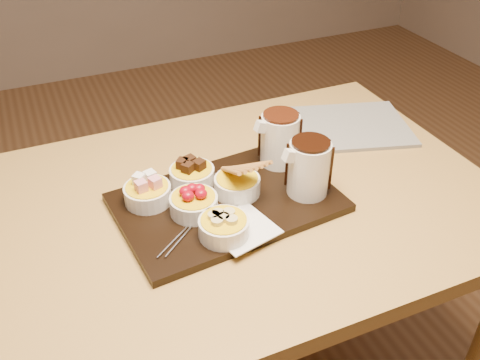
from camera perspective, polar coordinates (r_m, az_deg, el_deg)
name	(u,v)px	position (r m, az deg, el deg)	size (l,w,h in m)	color
dining_table	(228,234)	(1.24, -1.31, -5.76)	(1.20, 0.80, 0.75)	#AC8440
serving_board	(227,202)	(1.15, -1.37, -2.41)	(0.46, 0.30, 0.02)	black
napkin	(242,228)	(1.07, 0.19, -5.16)	(0.12, 0.12, 0.00)	white
bowl_marshmallows	(148,194)	(1.15, -9.81, -1.49)	(0.10, 0.10, 0.04)	silver
bowl_cake	(192,176)	(1.19, -5.13, 0.42)	(0.10, 0.10, 0.04)	silver
bowl_strawberries	(194,205)	(1.10, -4.94, -2.63)	(0.10, 0.10, 0.04)	silver
bowl_biscotti	(237,186)	(1.15, -0.30, -0.61)	(0.10, 0.10, 0.04)	silver
bowl_bananas	(224,228)	(1.04, -1.74, -5.12)	(0.10, 0.10, 0.04)	silver
pitcher_dark_chocolate	(309,169)	(1.14, 7.34, 1.22)	(0.09, 0.09, 0.12)	silver
pitcher_milk_chocolate	(280,140)	(1.24, 4.26, 4.32)	(0.09, 0.09, 0.12)	silver
fondue_skewers	(195,219)	(1.09, -4.82, -4.13)	(0.26, 0.03, 0.01)	silver
newspaper	(350,126)	(1.47, 11.68, 5.64)	(0.30, 0.24, 0.01)	beige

